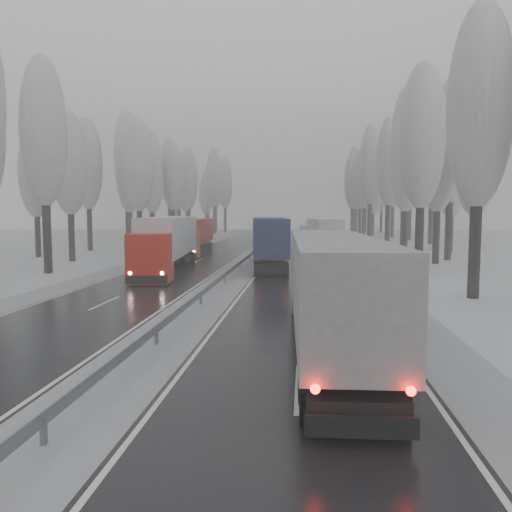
% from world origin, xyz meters
% --- Properties ---
extents(ground, '(260.00, 260.00, 0.00)m').
position_xyz_m(ground, '(0.00, 0.00, 0.00)').
color(ground, silver).
rests_on(ground, ground).
extents(carriageway_right, '(7.50, 200.00, 0.03)m').
position_xyz_m(carriageway_right, '(5.25, 30.00, 0.01)').
color(carriageway_right, black).
rests_on(carriageway_right, ground).
extents(carriageway_left, '(7.50, 200.00, 0.03)m').
position_xyz_m(carriageway_left, '(-5.25, 30.00, 0.01)').
color(carriageway_left, black).
rests_on(carriageway_left, ground).
extents(median_slush, '(3.00, 200.00, 0.04)m').
position_xyz_m(median_slush, '(0.00, 30.00, 0.02)').
color(median_slush, '#ABAEB4').
rests_on(median_slush, ground).
extents(shoulder_right, '(2.40, 200.00, 0.04)m').
position_xyz_m(shoulder_right, '(10.20, 30.00, 0.02)').
color(shoulder_right, '#ABAEB4').
rests_on(shoulder_right, ground).
extents(shoulder_left, '(2.40, 200.00, 0.04)m').
position_xyz_m(shoulder_left, '(-10.20, 30.00, 0.02)').
color(shoulder_left, '#ABAEB4').
rests_on(shoulder_left, ground).
extents(median_guardrail, '(0.12, 200.00, 0.76)m').
position_xyz_m(median_guardrail, '(0.00, 29.99, 0.60)').
color(median_guardrail, slate).
rests_on(median_guardrail, ground).
extents(tree_16, '(3.60, 3.60, 16.53)m').
position_xyz_m(tree_16, '(15.04, 15.67, 10.67)').
color(tree_16, black).
rests_on(tree_16, ground).
extents(tree_18, '(3.60, 3.60, 16.58)m').
position_xyz_m(tree_18, '(14.51, 27.03, 10.70)').
color(tree_18, black).
rests_on(tree_18, ground).
extents(tree_19, '(3.60, 3.60, 14.57)m').
position_xyz_m(tree_19, '(20.02, 31.03, 9.42)').
color(tree_19, black).
rests_on(tree_19, ground).
extents(tree_20, '(3.60, 3.60, 15.71)m').
position_xyz_m(tree_20, '(17.90, 35.17, 10.14)').
color(tree_20, black).
rests_on(tree_20, ground).
extents(tree_21, '(3.60, 3.60, 18.62)m').
position_xyz_m(tree_21, '(20.12, 39.17, 12.00)').
color(tree_21, black).
rests_on(tree_21, ground).
extents(tree_22, '(3.60, 3.60, 15.86)m').
position_xyz_m(tree_22, '(17.02, 45.60, 10.24)').
color(tree_22, black).
rests_on(tree_22, ground).
extents(tree_23, '(3.60, 3.60, 13.55)m').
position_xyz_m(tree_23, '(23.31, 49.60, 8.77)').
color(tree_23, black).
rests_on(tree_23, ground).
extents(tree_24, '(3.60, 3.60, 20.49)m').
position_xyz_m(tree_24, '(17.90, 51.02, 13.19)').
color(tree_24, black).
rests_on(tree_24, ground).
extents(tree_25, '(3.60, 3.60, 19.44)m').
position_xyz_m(tree_25, '(24.81, 55.02, 12.52)').
color(tree_25, black).
rests_on(tree_25, ground).
extents(tree_26, '(3.60, 3.60, 18.78)m').
position_xyz_m(tree_26, '(17.56, 61.27, 12.10)').
color(tree_26, black).
rests_on(tree_26, ground).
extents(tree_27, '(3.60, 3.60, 17.62)m').
position_xyz_m(tree_27, '(24.72, 65.27, 11.36)').
color(tree_27, black).
rests_on(tree_27, ground).
extents(tree_28, '(3.60, 3.60, 19.62)m').
position_xyz_m(tree_28, '(16.34, 71.95, 12.64)').
color(tree_28, black).
rests_on(tree_28, ground).
extents(tree_29, '(3.60, 3.60, 18.11)m').
position_xyz_m(tree_29, '(23.71, 75.95, 11.67)').
color(tree_29, black).
rests_on(tree_29, ground).
extents(tree_30, '(3.60, 3.60, 17.86)m').
position_xyz_m(tree_30, '(16.56, 81.70, 11.52)').
color(tree_30, black).
rests_on(tree_30, ground).
extents(tree_31, '(3.60, 3.60, 18.58)m').
position_xyz_m(tree_31, '(22.48, 85.70, 11.97)').
color(tree_31, black).
rests_on(tree_31, ground).
extents(tree_32, '(3.60, 3.60, 17.33)m').
position_xyz_m(tree_32, '(16.63, 89.21, 11.18)').
color(tree_32, black).
rests_on(tree_32, ground).
extents(tree_33, '(3.60, 3.60, 14.33)m').
position_xyz_m(tree_33, '(19.77, 93.21, 9.26)').
color(tree_33, black).
rests_on(tree_33, ground).
extents(tree_34, '(3.60, 3.60, 17.63)m').
position_xyz_m(tree_34, '(15.73, 96.32, 11.37)').
color(tree_34, black).
rests_on(tree_34, ground).
extents(tree_35, '(3.60, 3.60, 18.25)m').
position_xyz_m(tree_35, '(24.94, 100.32, 11.77)').
color(tree_35, black).
rests_on(tree_35, ground).
extents(tree_36, '(3.60, 3.60, 20.23)m').
position_xyz_m(tree_36, '(17.04, 106.16, 13.02)').
color(tree_36, black).
rests_on(tree_36, ground).
extents(tree_37, '(3.60, 3.60, 16.37)m').
position_xyz_m(tree_37, '(24.02, 110.16, 10.56)').
color(tree_37, black).
rests_on(tree_37, ground).
extents(tree_38, '(3.60, 3.60, 17.97)m').
position_xyz_m(tree_38, '(18.73, 116.73, 11.59)').
color(tree_38, black).
rests_on(tree_38, ground).
extents(tree_39, '(3.60, 3.60, 16.19)m').
position_xyz_m(tree_39, '(21.55, 120.73, 10.45)').
color(tree_39, black).
rests_on(tree_39, ground).
extents(tree_58, '(3.60, 3.60, 17.21)m').
position_xyz_m(tree_58, '(-15.13, 24.57, 11.10)').
color(tree_58, black).
rests_on(tree_58, ground).
extents(tree_60, '(3.60, 3.60, 14.84)m').
position_xyz_m(tree_60, '(-17.75, 34.20, 9.59)').
color(tree_60, black).
rests_on(tree_60, ground).
extents(tree_61, '(3.60, 3.60, 13.95)m').
position_xyz_m(tree_61, '(-23.52, 38.20, 9.02)').
color(tree_61, black).
rests_on(tree_61, ground).
extents(tree_62, '(3.60, 3.60, 16.04)m').
position_xyz_m(tree_62, '(-13.94, 43.73, 10.36)').
color(tree_62, black).
rests_on(tree_62, ground).
extents(tree_63, '(3.60, 3.60, 16.88)m').
position_xyz_m(tree_63, '(-21.85, 47.73, 10.89)').
color(tree_63, black).
rests_on(tree_63, ground).
extents(tree_64, '(3.60, 3.60, 15.42)m').
position_xyz_m(tree_64, '(-18.26, 52.71, 9.96)').
color(tree_64, black).
rests_on(tree_64, ground).
extents(tree_65, '(3.60, 3.60, 19.48)m').
position_xyz_m(tree_65, '(-20.05, 56.71, 12.55)').
color(tree_65, black).
rests_on(tree_65, ground).
extents(tree_66, '(3.60, 3.60, 15.23)m').
position_xyz_m(tree_66, '(-18.16, 62.35, 9.84)').
color(tree_66, black).
rests_on(tree_66, ground).
extents(tree_67, '(3.60, 3.60, 17.09)m').
position_xyz_m(tree_67, '(-19.54, 66.35, 11.03)').
color(tree_67, black).
rests_on(tree_67, ground).
extents(tree_68, '(3.60, 3.60, 16.65)m').
position_xyz_m(tree_68, '(-16.58, 69.11, 10.75)').
color(tree_68, black).
rests_on(tree_68, ground).
extents(tree_69, '(3.60, 3.60, 19.35)m').
position_xyz_m(tree_69, '(-21.42, 73.11, 12.46)').
color(tree_69, black).
rests_on(tree_69, ground).
extents(tree_70, '(3.60, 3.60, 17.09)m').
position_xyz_m(tree_70, '(-16.33, 79.19, 11.03)').
color(tree_70, black).
rests_on(tree_70, ground).
extents(tree_71, '(3.60, 3.60, 19.61)m').
position_xyz_m(tree_71, '(-21.09, 83.19, 12.63)').
color(tree_71, black).
rests_on(tree_71, ground).
extents(tree_72, '(3.60, 3.60, 15.11)m').
position_xyz_m(tree_72, '(-18.93, 88.54, 9.76)').
color(tree_72, black).
rests_on(tree_72, ground).
extents(tree_73, '(3.60, 3.60, 17.22)m').
position_xyz_m(tree_73, '(-21.82, 92.54, 11.11)').
color(tree_73, black).
rests_on(tree_73, ground).
extents(tree_74, '(3.60, 3.60, 19.68)m').
position_xyz_m(tree_74, '(-15.07, 99.33, 12.67)').
color(tree_74, black).
rests_on(tree_74, ground).
extents(tree_75, '(3.60, 3.60, 18.60)m').
position_xyz_m(tree_75, '(-24.20, 103.33, 11.99)').
color(tree_75, black).
rests_on(tree_75, ground).
extents(tree_76, '(3.60, 3.60, 18.55)m').
position_xyz_m(tree_76, '(-14.05, 108.72, 11.95)').
color(tree_76, black).
rests_on(tree_76, ground).
extents(tree_77, '(3.60, 3.60, 14.32)m').
position_xyz_m(tree_77, '(-19.66, 112.72, 9.26)').
color(tree_77, black).
rests_on(tree_77, ground).
extents(tree_78, '(3.60, 3.60, 19.55)m').
position_xyz_m(tree_78, '(-17.56, 115.31, 12.59)').
color(tree_78, black).
rests_on(tree_78, ground).
extents(tree_79, '(3.60, 3.60, 17.07)m').
position_xyz_m(tree_79, '(-20.33, 119.31, 11.01)').
color(tree_79, black).
rests_on(tree_79, ground).
extents(truck_grey_tarp, '(3.07, 16.01, 4.08)m').
position_xyz_m(truck_grey_tarp, '(6.31, 3.99, 2.38)').
color(truck_grey_tarp, '#525156').
rests_on(truck_grey_tarp, ground).
extents(truck_blue_box, '(4.25, 17.30, 4.40)m').
position_xyz_m(truck_blue_box, '(2.31, 30.58, 2.57)').
color(truck_blue_box, '#1D264A').
rests_on(truck_blue_box, ground).
extents(truck_cream_box, '(3.82, 16.53, 4.21)m').
position_xyz_m(truck_cream_box, '(7.48, 43.58, 2.46)').
color(truck_cream_box, '#B4B1A0').
rests_on(truck_cream_box, ground).
extents(box_truck_distant, '(3.04, 7.22, 2.61)m').
position_xyz_m(box_truck_distant, '(6.01, 78.65, 1.33)').
color(box_truck_distant, '#B9BBC0').
rests_on(box_truck_distant, ground).
extents(truck_red_white, '(4.46, 17.68, 4.50)m').
position_xyz_m(truck_red_white, '(-5.65, 25.90, 2.62)').
color(truck_red_white, red).
rests_on(truck_red_white, ground).
extents(truck_red_red, '(3.70, 16.08, 4.09)m').
position_xyz_m(truck_red_red, '(-7.39, 44.43, 2.39)').
color(truck_red_red, '#AE2709').
rests_on(truck_red_red, ground).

